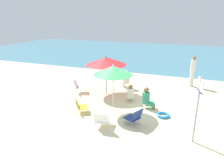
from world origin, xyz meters
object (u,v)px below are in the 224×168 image
(umbrella_red, at_px, (106,61))
(warning_sign, at_px, (198,101))
(person_a, at_px, (126,79))
(beach_chair_d, at_px, (80,105))
(person_d, at_px, (147,98))
(person_c, at_px, (193,71))
(beach_chair_b, at_px, (79,86))
(person_b, at_px, (130,93))
(swim_ring, at_px, (163,115))
(umbrella_green, at_px, (113,70))
(beach_chair_c, at_px, (134,117))
(beach_chair_a, at_px, (103,119))

(umbrella_red, xyz_separation_m, warning_sign, (4.05, -2.99, -0.28))
(person_a, xyz_separation_m, warning_sign, (3.37, -4.12, 0.86))
(beach_chair_d, distance_m, person_d, 2.76)
(person_c, bearing_deg, beach_chair_b, -148.64)
(person_b, bearing_deg, person_d, -129.60)
(person_a, bearing_deg, person_b, 159.37)
(beach_chair_b, bearing_deg, swim_ring, -33.66)
(umbrella_green, height_order, swim_ring, umbrella_green)
(person_c, distance_m, person_d, 4.06)
(umbrella_red, xyz_separation_m, person_c, (3.97, 2.59, -0.78))
(person_b, bearing_deg, beach_chair_d, 125.01)
(beach_chair_b, relative_size, person_a, 0.73)
(umbrella_green, xyz_separation_m, person_b, (0.41, 1.14, -1.30))
(umbrella_red, distance_m, beach_chair_b, 1.88)
(umbrella_green, xyz_separation_m, person_c, (2.96, 4.37, -0.84))
(person_b, height_order, swim_ring, person_b)
(beach_chair_b, xyz_separation_m, person_b, (2.73, -0.23, 0.05))
(person_d, bearing_deg, umbrella_green, -153.63)
(person_b, xyz_separation_m, swim_ring, (1.57, -0.95, -0.35))
(beach_chair_d, relative_size, swim_ring, 1.29)
(beach_chair_b, distance_m, warning_sign, 6.04)
(beach_chair_d, distance_m, person_a, 3.63)
(beach_chair_c, bearing_deg, beach_chair_a, 56.37)
(umbrella_green, bearing_deg, beach_chair_a, -84.82)
(person_a, relative_size, person_d, 1.06)
(beach_chair_d, height_order, warning_sign, warning_sign)
(beach_chair_a, distance_m, beach_chair_b, 3.69)
(umbrella_red, relative_size, person_d, 2.12)
(umbrella_green, relative_size, beach_chair_b, 2.69)
(beach_chair_c, xyz_separation_m, person_a, (-1.42, 3.74, 0.18))
(umbrella_green, bearing_deg, beach_chair_b, 149.38)
(person_a, xyz_separation_m, person_d, (1.56, -2.19, -0.05))
(beach_chair_c, bearing_deg, person_c, -84.16)
(umbrella_green, xyz_separation_m, beach_chair_a, (0.13, -1.40, -1.38))
(beach_chair_a, xyz_separation_m, person_d, (1.11, 2.12, 0.13))
(warning_sign, bearing_deg, beach_chair_d, 157.39)
(umbrella_red, xyz_separation_m, person_a, (0.69, 1.13, -1.14))
(beach_chair_b, bearing_deg, warning_sign, -44.04)
(umbrella_red, relative_size, beach_chair_a, 2.93)
(beach_chair_a, distance_m, swim_ring, 2.46)
(person_c, bearing_deg, beach_chair_d, -128.03)
(umbrella_red, height_order, beach_chair_c, umbrella_red)
(person_d, bearing_deg, warning_sign, -50.85)
(beach_chair_a, xyz_separation_m, swim_ring, (1.86, 1.59, -0.27))
(beach_chair_a, bearing_deg, umbrella_green, -2.61)
(beach_chair_b, distance_m, person_a, 2.53)
(person_c, bearing_deg, umbrella_green, -122.36)
(umbrella_green, distance_m, swim_ring, 2.59)
(beach_chair_b, distance_m, person_c, 6.10)
(umbrella_green, distance_m, beach_chair_c, 1.94)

